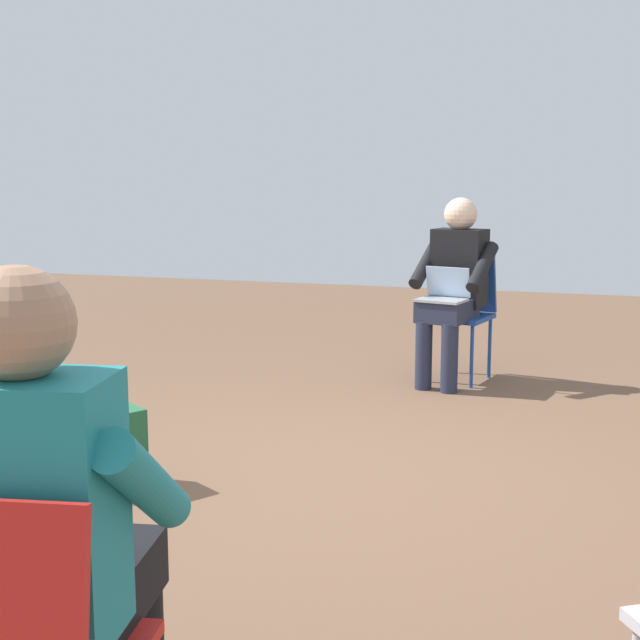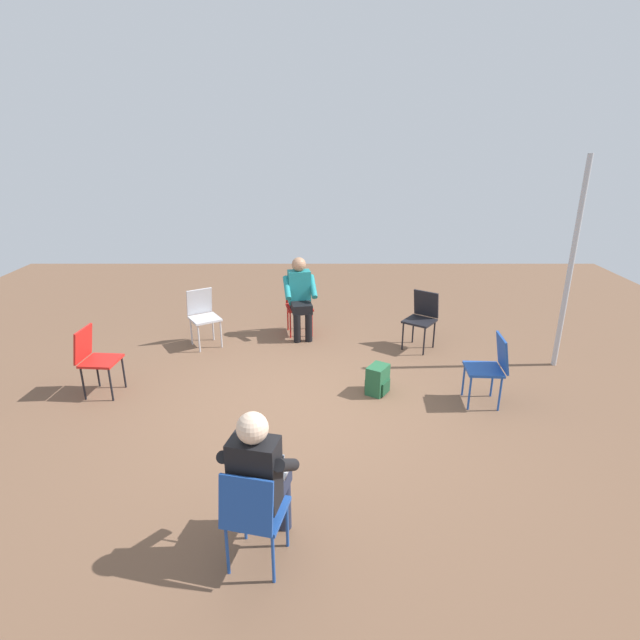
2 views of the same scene
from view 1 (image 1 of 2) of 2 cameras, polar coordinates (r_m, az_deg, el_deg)
name	(u,v)px [view 1 (image 1 of 2)]	position (r m, az deg, el deg)	size (l,w,h in m)	color
ground_plane	(322,484)	(4.12, 0.12, -10.48)	(14.05, 14.05, 0.00)	brown
chair_south	(462,307)	(6.16, 9.09, 0.83)	(0.48, 0.51, 0.85)	#1E4799
person_with_laptop	(453,281)	(5.97, 8.54, 2.49)	(0.57, 0.58, 1.24)	#23283D
person_in_teal	(50,527)	(1.94, -16.91, -12.57)	(0.55, 0.56, 1.24)	black
backpack_near_laptop_user	(110,454)	(4.14, -13.30, -8.36)	(0.32, 0.34, 0.36)	#235B38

